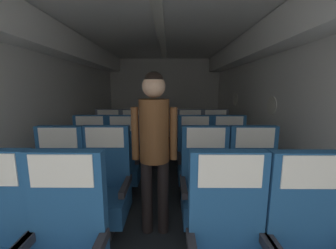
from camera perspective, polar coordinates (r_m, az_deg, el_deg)
name	(u,v)px	position (r m, az deg, el deg)	size (l,w,h in m)	color
ground	(161,185)	(3.25, -2.06, -16.38)	(3.42, 6.77, 0.02)	#23282D
fuselage_shell	(161,73)	(3.19, -2.03, 13.86)	(3.30, 6.42, 2.32)	silver
seat_b_left_window	(58,191)	(2.37, -27.99, -15.71)	(0.50, 0.47, 1.06)	#38383D
seat_b_left_aisle	(105,190)	(2.22, -17.00, -16.79)	(0.50, 0.47, 1.06)	#38383D
seat_b_right_aisle	(255,190)	(2.28, 22.79, -16.34)	(0.50, 0.47, 1.06)	#38383D
seat_b_right_window	(206,190)	(2.15, 10.33, -17.36)	(0.50, 0.47, 1.06)	#38383D
seat_c_left_window	(90,161)	(3.09, -20.73, -9.29)	(0.50, 0.47, 1.06)	#38383D
seat_c_left_aisle	(124,161)	(2.94, -12.11, -9.79)	(0.50, 0.47, 1.06)	#38383D
seat_c_right_aisle	(229,161)	(3.00, 16.48, -9.58)	(0.50, 0.47, 1.06)	#38383D
seat_c_right_window	(195,161)	(2.90, 7.45, -9.94)	(0.50, 0.47, 1.06)	#38383D
seat_d_left_window	(108,144)	(3.86, -16.14, -5.26)	(0.50, 0.47, 1.06)	#38383D
seat_d_left_aisle	(133,145)	(3.73, -9.45, -5.52)	(0.50, 0.47, 1.06)	#38383D
seat_d_right_aisle	(216,145)	(3.79, 12.92, -5.40)	(0.50, 0.47, 1.06)	#38383D
seat_d_right_window	(190,145)	(3.70, 6.11, -5.54)	(0.50, 0.47, 1.06)	#38383D
flight_attendant	(154,138)	(1.96, -3.76, -3.64)	(0.43, 0.28, 1.58)	black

